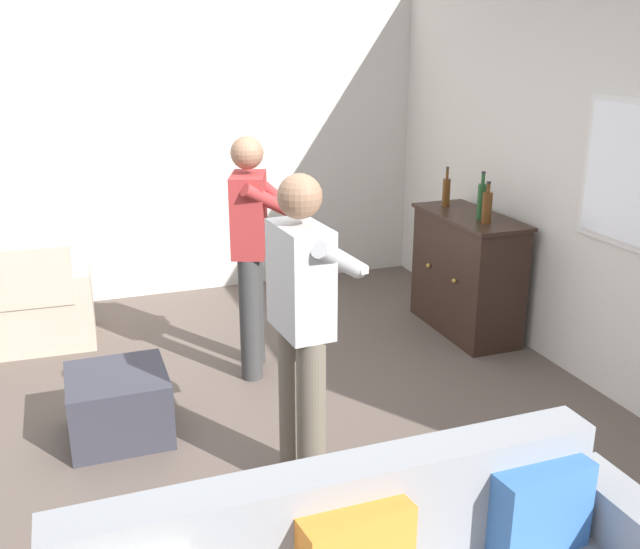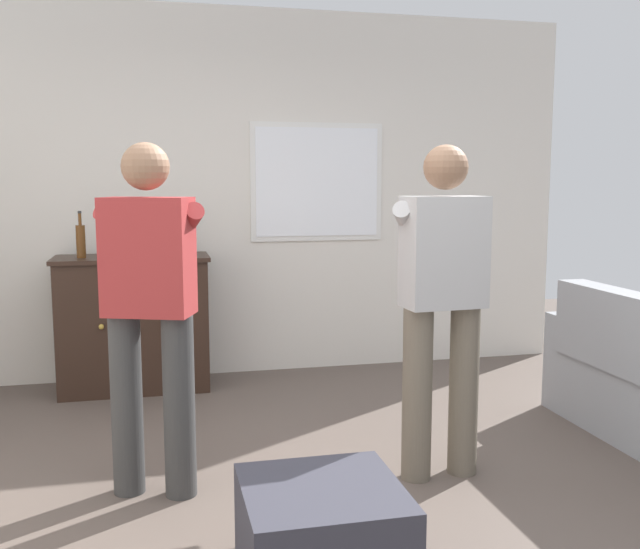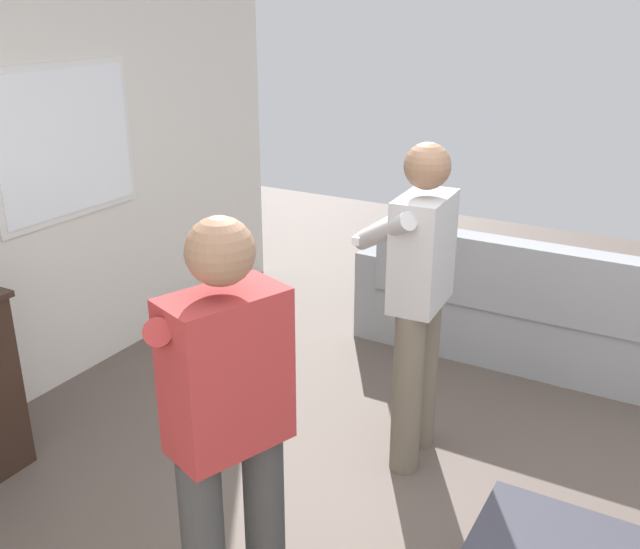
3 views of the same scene
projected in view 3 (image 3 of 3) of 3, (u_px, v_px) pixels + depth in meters
The scene contains 3 objects.
couch at pixel (529, 314), 4.69m from camera, with size 0.57×2.35×0.88m.
person_standing_left at pixel (228, 427), 2.40m from camera, with size 0.52×0.52×1.68m.
person_standing_right at pixel (418, 293), 3.50m from camera, with size 0.56×0.49×1.68m.
Camera 3 is at (-2.35, -0.79, 2.29)m, focal length 40.00 mm.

